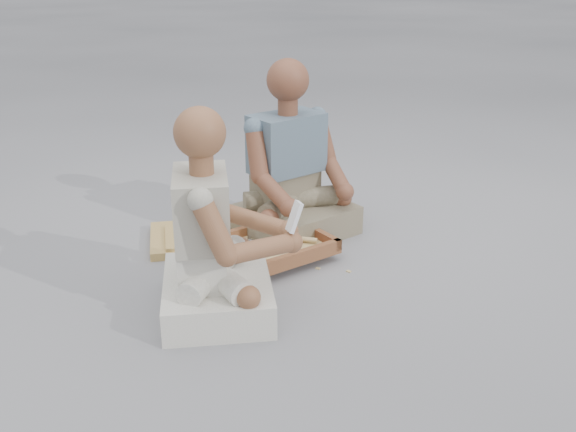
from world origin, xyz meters
name	(u,v)px	position (x,y,z in m)	size (l,w,h in m)	color
ground	(305,304)	(0.00, 0.00, 0.00)	(60.00, 60.00, 0.00)	gray
carved_panel	(211,237)	(-0.18, 0.73, 0.02)	(0.57, 0.38, 0.04)	olive
tool_tray	(272,247)	(0.02, 0.43, 0.06)	(0.57, 0.50, 0.06)	brown
chisel_0	(269,252)	(-0.01, 0.38, 0.06)	(0.21, 0.09, 0.02)	silver
chisel_1	(250,233)	(-0.03, 0.60, 0.07)	(0.09, 0.21, 0.02)	silver
chisel_2	(274,245)	(0.02, 0.41, 0.08)	(0.22, 0.06, 0.02)	silver
chisel_3	(305,239)	(0.17, 0.42, 0.08)	(0.19, 0.15, 0.02)	silver
chisel_4	(267,243)	(0.01, 0.46, 0.07)	(0.21, 0.10, 0.02)	silver
chisel_5	(283,247)	(0.05, 0.38, 0.08)	(0.22, 0.08, 0.02)	silver
chisel_6	(281,245)	(0.06, 0.42, 0.07)	(0.17, 0.17, 0.02)	silver
chisel_7	(274,236)	(0.06, 0.51, 0.08)	(0.21, 0.10, 0.02)	silver
chisel_8	(295,238)	(0.15, 0.47, 0.07)	(0.22, 0.08, 0.02)	silver
chisel_9	(292,237)	(0.13, 0.46, 0.08)	(0.16, 0.17, 0.02)	silver
chisel_10	(288,246)	(0.07, 0.37, 0.08)	(0.21, 0.11, 0.02)	silver
chisel_11	(292,241)	(0.12, 0.45, 0.06)	(0.22, 0.07, 0.02)	silver
wood_chip_0	(248,229)	(0.02, 0.79, 0.00)	(0.02, 0.01, 0.00)	#D9B780
wood_chip_1	(318,268)	(0.17, 0.27, 0.00)	(0.02, 0.01, 0.00)	#D9B780
wood_chip_2	(349,271)	(0.28, 0.19, 0.00)	(0.02, 0.01, 0.00)	#D9B780
wood_chip_3	(292,243)	(0.17, 0.56, 0.00)	(0.02, 0.01, 0.00)	#D9B780
wood_chip_4	(297,257)	(0.13, 0.40, 0.00)	(0.02, 0.01, 0.00)	#D9B780
wood_chip_5	(254,242)	(0.00, 0.63, 0.00)	(0.02, 0.01, 0.00)	#D9B780
wood_chip_6	(184,239)	(-0.30, 0.79, 0.00)	(0.02, 0.01, 0.00)	#D9B780
wood_chip_7	(244,289)	(-0.19, 0.21, 0.00)	(0.02, 0.01, 0.00)	#D9B780
wood_chip_8	(287,230)	(0.20, 0.71, 0.00)	(0.02, 0.01, 0.00)	#D9B780
craftsman	(214,245)	(-0.33, 0.10, 0.27)	(0.58, 0.59, 0.79)	silver
companion	(291,178)	(0.21, 0.68, 0.28)	(0.64, 0.56, 0.84)	#80735C
mobile_phone	(294,217)	(-0.06, -0.02, 0.39)	(0.06, 0.05, 0.11)	white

